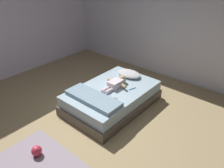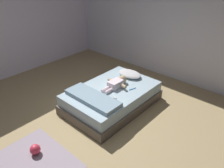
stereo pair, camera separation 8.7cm
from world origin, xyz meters
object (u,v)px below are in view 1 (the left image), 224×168
Objects in this scene: baby_bottle at (114,99)px; toy_ball at (37,151)px; bed at (112,97)px; toothbrush at (133,89)px; baby at (117,83)px; pillow at (129,74)px.

toy_ball is at bearing -102.57° from baby_bottle.
toothbrush reaches higher than bed.
baby is 4.07× the size of toothbrush.
toothbrush is (0.31, 0.25, 0.21)m from bed.
baby is 5.81× the size of baby_bottle.
baby is 1.88m from toy_ball.
toothbrush is 1.43× the size of baby_bottle.
bed is 0.30m from baby.
bed is at bearing -83.29° from pillow.
bed is at bearing 89.74° from toy_ball.
baby_bottle reaches higher than bed.
toothbrush is 0.54m from baby_bottle.
baby_bottle is (0.31, 1.41, 0.34)m from toy_ball.
pillow reaches higher than baby_bottle.
baby is 3.98× the size of toy_ball.
toothbrush is (0.30, 0.11, -0.06)m from baby.
toy_ball is at bearing -90.46° from baby.
pillow is 3.40× the size of toy_ball.
pillow reaches higher than bed.
baby_bottle reaches higher than toy_ball.
baby_bottle is at bearing -43.92° from bed.
baby reaches higher than pillow.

